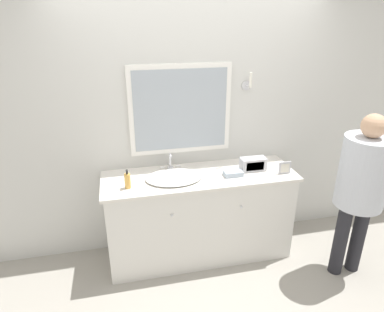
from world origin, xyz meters
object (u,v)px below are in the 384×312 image
Objects in this scene: person at (362,181)px; soap_bottle at (128,181)px; sink_basin at (174,177)px; picture_frame at (285,168)px; appliance_box at (253,164)px.

soap_bottle is at bearing 167.37° from person.
sink_basin is 0.43m from soap_bottle.
soap_bottle is 1.46m from picture_frame.
soap_bottle is 2.03m from person.
appliance_box is (0.78, 0.01, 0.04)m from sink_basin.
picture_frame is (1.46, -0.04, -0.01)m from soap_bottle.
picture_frame is (1.04, -0.13, 0.04)m from sink_basin.
soap_bottle is 0.71× the size of appliance_box.
soap_bottle reaches higher than appliance_box.
appliance_box is 2.01× the size of picture_frame.
picture_frame is at bearing -28.57° from appliance_box.
picture_frame is at bearing -6.98° from sink_basin.
sink_basin is 0.78m from appliance_box.
person is (1.98, -0.44, -0.01)m from soap_bottle.
sink_basin is 4.29× the size of picture_frame.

